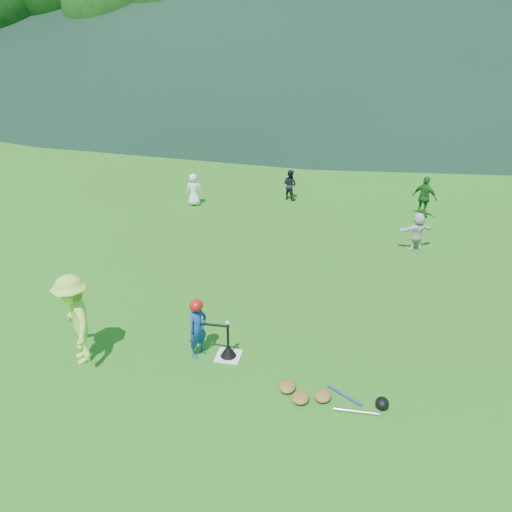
{
  "coord_description": "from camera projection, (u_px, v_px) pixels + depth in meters",
  "views": [
    {
      "loc": [
        2.04,
        -7.28,
        5.64
      ],
      "look_at": [
        0.0,
        2.5,
        0.9
      ],
      "focal_mm": 35.0,
      "sensor_mm": 36.0,
      "label": 1
    }
  ],
  "objects": [
    {
      "name": "ground",
      "position": [
        228.0,
        356.0,
        9.23
      ],
      "size": [
        120.0,
        120.0,
        0.0
      ],
      "primitive_type": "plane",
      "color": "#2B6015",
      "rests_on": "ground"
    },
    {
      "name": "home_plate",
      "position": [
        228.0,
        356.0,
        9.23
      ],
      "size": [
        0.45,
        0.45,
        0.02
      ],
      "primitive_type": "cube",
      "color": "silver",
      "rests_on": "ground"
    },
    {
      "name": "baseball",
      "position": [
        228.0,
        323.0,
        8.92
      ],
      "size": [
        0.08,
        0.08,
        0.08
      ],
      "primitive_type": "sphere",
      "color": "white",
      "rests_on": "batting_tee"
    },
    {
      "name": "batter_child",
      "position": [
        198.0,
        328.0,
        9.05
      ],
      "size": [
        0.44,
        0.49,
        1.14
      ],
      "primitive_type": "imported",
      "rotation": [
        0.0,
        0.0,
        1.06
      ],
      "color": "navy",
      "rests_on": "ground"
    },
    {
      "name": "adult_coach",
      "position": [
        75.0,
        320.0,
        8.79
      ],
      "size": [
        1.2,
        1.26,
        1.72
      ],
      "primitive_type": "imported",
      "rotation": [
        0.0,
        0.0,
        -0.88
      ],
      "color": "#AADE41",
      "rests_on": "ground"
    },
    {
      "name": "fielder_a",
      "position": [
        194.0,
        190.0,
        16.56
      ],
      "size": [
        0.59,
        0.45,
        1.07
      ],
      "primitive_type": "imported",
      "rotation": [
        0.0,
        0.0,
        3.37
      ],
      "color": "white",
      "rests_on": "ground"
    },
    {
      "name": "fielder_b",
      "position": [
        290.0,
        185.0,
        17.1
      ],
      "size": [
        0.63,
        0.58,
        1.05
      ],
      "primitive_type": "imported",
      "rotation": [
        0.0,
        0.0,
        2.68
      ],
      "color": "black",
      "rests_on": "ground"
    },
    {
      "name": "fielder_c",
      "position": [
        425.0,
        198.0,
        15.42
      ],
      "size": [
        0.84,
        0.67,
        1.33
      ],
      "primitive_type": "imported",
      "rotation": [
        0.0,
        0.0,
        2.61
      ],
      "color": "#1B5A1C",
      "rests_on": "ground"
    },
    {
      "name": "fielder_d",
      "position": [
        417.0,
        232.0,
        13.29
      ],
      "size": [
        1.03,
        0.68,
        1.06
      ],
      "primitive_type": "imported",
      "rotation": [
        0.0,
        0.0,
        3.55
      ],
      "color": "silver",
      "rests_on": "ground"
    },
    {
      "name": "batting_tee",
      "position": [
        228.0,
        351.0,
        9.18
      ],
      "size": [
        0.3,
        0.3,
        0.68
      ],
      "color": "black",
      "rests_on": "home_plate"
    },
    {
      "name": "batter_gear",
      "position": [
        198.0,
        307.0,
        8.85
      ],
      "size": [
        0.73,
        0.26,
        0.5
      ],
      "color": "#B6130C",
      "rests_on": "ground"
    },
    {
      "name": "equipment_pile",
      "position": [
        323.0,
        396.0,
        8.16
      ],
      "size": [
        1.8,
        0.63,
        0.19
      ],
      "color": "olive",
      "rests_on": "ground"
    },
    {
      "name": "outfield_fence",
      "position": [
        333.0,
        101.0,
        33.7
      ],
      "size": [
        70.07,
        0.08,
        1.33
      ],
      "color": "gray",
      "rests_on": "ground"
    }
  ]
}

